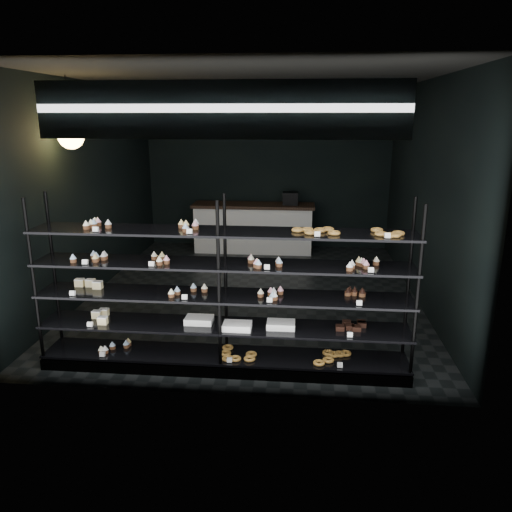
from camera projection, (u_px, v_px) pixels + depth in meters
name	position (u px, v px, depth m)	size (l,w,h in m)	color
room	(253.00, 192.00, 7.45)	(5.01, 6.01, 3.20)	black
display_shelf	(221.00, 315.00, 5.38)	(4.00, 0.50, 1.91)	black
signage	(220.00, 110.00, 4.33)	(3.30, 0.05, 0.50)	#0B153B
pendant_lamp	(71.00, 136.00, 6.29)	(0.32, 0.32, 0.89)	black
service_counter	(254.00, 227.00, 10.16)	(2.45, 0.65, 1.23)	silver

